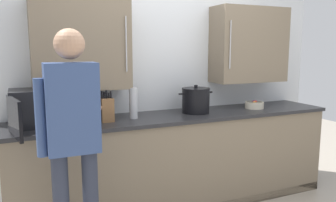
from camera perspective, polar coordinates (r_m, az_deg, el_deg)
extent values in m
cube|color=silver|center=(3.60, -0.38, 4.72)|extent=(3.66, 0.10, 2.65)
cube|color=#756651|center=(3.13, -14.47, 9.28)|extent=(0.85, 0.32, 0.81)
cylinder|color=#B7BABF|center=(3.04, -7.06, 9.51)|extent=(0.01, 0.01, 0.49)
cube|color=#756651|center=(3.87, 13.52, 9.18)|extent=(0.85, 0.32, 0.81)
cylinder|color=#B7BABF|center=(3.51, 10.49, 9.33)|extent=(0.01, 0.01, 0.49)
cube|color=#756651|center=(3.46, 1.97, -10.23)|extent=(3.21, 0.58, 0.91)
cube|color=#232326|center=(3.34, 2.01, -2.56)|extent=(3.25, 0.62, 0.03)
cube|color=black|center=(3.04, -19.58, -0.93)|extent=(0.59, 0.35, 0.31)
cube|color=beige|center=(3.02, -21.14, -1.06)|extent=(0.39, 0.30, 0.25)
cube|color=black|center=(2.88, -15.06, -1.23)|extent=(0.17, 0.01, 0.28)
cube|color=black|center=(2.65, -24.50, -2.59)|extent=(0.10, 0.43, 0.28)
cube|color=brown|center=(3.06, -10.36, -1.45)|extent=(0.11, 0.15, 0.21)
cylinder|color=black|center=(3.00, -11.05, 1.02)|extent=(0.02, 0.02, 0.07)
cylinder|color=black|center=(3.01, -10.69, 0.96)|extent=(0.02, 0.02, 0.06)
cylinder|color=black|center=(3.01, -10.34, 1.12)|extent=(0.02, 0.02, 0.07)
cylinder|color=black|center=(3.02, -9.98, 0.92)|extent=(0.02, 0.02, 0.05)
cylinder|color=black|center=(3.02, -9.63, 1.08)|extent=(0.02, 0.02, 0.07)
cylinder|color=#B7BABF|center=(3.14, -5.86, -0.62)|extent=(0.08, 0.08, 0.26)
cylinder|color=#B7BABF|center=(3.12, -5.91, 1.99)|extent=(0.08, 0.08, 0.03)
cylinder|color=black|center=(3.41, 4.70, -0.02)|extent=(0.28, 0.28, 0.24)
cylinder|color=black|center=(3.40, 4.73, 2.07)|extent=(0.28, 0.28, 0.02)
cylinder|color=black|center=(3.39, 4.74, 2.46)|extent=(0.04, 0.04, 0.03)
cylinder|color=black|center=(3.33, 2.24, 1.20)|extent=(0.05, 0.02, 0.02)
cylinder|color=black|center=(3.48, 7.09, 1.48)|extent=(0.05, 0.02, 0.02)
cylinder|color=beige|center=(3.78, 14.37, -0.67)|extent=(0.20, 0.20, 0.07)
cylinder|color=#6B6659|center=(3.78, 14.38, -0.45)|extent=(0.17, 0.17, 0.04)
sphere|color=orange|center=(3.74, 14.36, -0.31)|extent=(0.04, 0.04, 0.04)
sphere|color=#511E5B|center=(3.77, 14.32, -0.20)|extent=(0.05, 0.05, 0.05)
sphere|color=red|center=(3.77, 14.50, -0.22)|extent=(0.04, 0.04, 0.04)
cube|color=#334775|center=(2.33, -15.88, -1.16)|extent=(0.34, 0.20, 0.60)
sphere|color=tan|center=(2.30, -16.32, 9.23)|extent=(0.20, 0.20, 0.20)
cylinder|color=tan|center=(2.52, -15.38, 2.07)|extent=(0.31, 0.46, 0.33)
cylinder|color=#334775|center=(2.32, -20.71, -2.69)|extent=(0.07, 0.07, 0.51)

